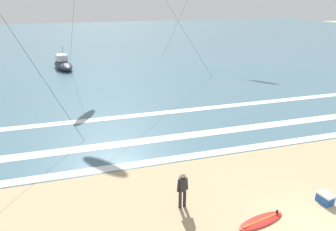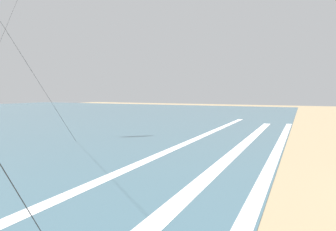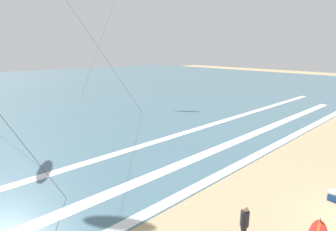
# 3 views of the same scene
# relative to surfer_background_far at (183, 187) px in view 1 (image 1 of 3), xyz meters

# --- Properties ---
(ocean_surface) EXTENTS (140.00, 90.00, 0.01)m
(ocean_surface) POSITION_rel_surfer_background_far_xyz_m (4.23, 48.48, -0.95)
(ocean_surface) COLOR #476B7A
(ocean_surface) RESTS_ON ground
(wave_foam_shoreline) EXTENTS (51.25, 0.61, 0.01)m
(wave_foam_shoreline) POSITION_rel_surfer_background_far_xyz_m (5.37, 3.88, -0.94)
(wave_foam_shoreline) COLOR white
(wave_foam_shoreline) RESTS_ON ocean_surface
(wave_foam_mid_break) EXTENTS (53.26, 0.81, 0.01)m
(wave_foam_mid_break) POSITION_rel_surfer_background_far_xyz_m (3.47, 6.40, -0.94)
(wave_foam_mid_break) COLOR white
(wave_foam_mid_break) RESTS_ON ocean_surface
(wave_foam_outer_break) EXTENTS (59.92, 0.69, 0.01)m
(wave_foam_outer_break) POSITION_rel_surfer_background_far_xyz_m (4.72, 10.62, -0.94)
(wave_foam_outer_break) COLOR white
(wave_foam_outer_break) RESTS_ON ocean_surface
(surfer_background_far) EXTENTS (0.52, 0.32, 1.60)m
(surfer_background_far) POSITION_rel_surfer_background_far_xyz_m (0.00, 0.00, 0.00)
(surfer_background_far) COLOR #232328
(surfer_background_far) RESTS_ON ground
(surfboard_near_water) EXTENTS (2.18, 1.00, 0.25)m
(surfboard_near_water) POSITION_rel_surfer_background_far_xyz_m (2.61, -1.70, -0.91)
(surfboard_near_water) COLOR red
(surfboard_near_water) RESTS_ON ground
(offshore_boat) EXTENTS (2.90, 5.46, 2.70)m
(offshore_boat) POSITION_rel_surfer_background_far_xyz_m (-5.20, 27.94, -0.40)
(offshore_boat) COLOR #2D3342
(offshore_boat) RESTS_ON ground
(cooler_box) EXTENTS (0.54, 0.68, 0.44)m
(cooler_box) POSITION_rel_surfer_background_far_xyz_m (5.81, -1.42, -0.74)
(cooler_box) COLOR #1E4C9E
(cooler_box) RESTS_ON ground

